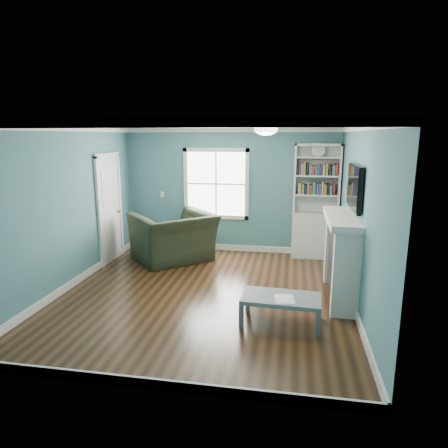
# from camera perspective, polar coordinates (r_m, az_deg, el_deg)

# --- Properties ---
(floor) EXTENTS (5.00, 5.00, 0.00)m
(floor) POSITION_cam_1_polar(r_m,az_deg,el_deg) (6.45, -2.71, -9.88)
(floor) COLOR black
(floor) RESTS_ON ground
(room_walls) EXTENTS (5.00, 5.00, 5.00)m
(room_walls) POSITION_cam_1_polar(r_m,az_deg,el_deg) (6.02, -2.86, 4.16)
(room_walls) COLOR #3E787B
(room_walls) RESTS_ON ground
(trim) EXTENTS (4.50, 5.00, 2.60)m
(trim) POSITION_cam_1_polar(r_m,az_deg,el_deg) (6.08, -2.82, 0.95)
(trim) COLOR white
(trim) RESTS_ON ground
(window) EXTENTS (1.40, 0.06, 1.50)m
(window) POSITION_cam_1_polar(r_m,az_deg,el_deg) (8.51, -1.13, 5.75)
(window) COLOR white
(window) RESTS_ON room_walls
(bookshelf) EXTENTS (0.90, 0.35, 2.31)m
(bookshelf) POSITION_cam_1_polar(r_m,az_deg,el_deg) (8.27, 12.86, 1.54)
(bookshelf) COLOR silver
(bookshelf) RESTS_ON ground
(fireplace) EXTENTS (0.44, 1.58, 1.30)m
(fireplace) POSITION_cam_1_polar(r_m,az_deg,el_deg) (6.33, 16.42, -4.72)
(fireplace) COLOR black
(fireplace) RESTS_ON ground
(tv) EXTENTS (0.06, 1.10, 0.65)m
(tv) POSITION_cam_1_polar(r_m,az_deg,el_deg) (6.12, 18.18, 5.04)
(tv) COLOR black
(tv) RESTS_ON fireplace
(door) EXTENTS (0.12, 0.98, 2.17)m
(door) POSITION_cam_1_polar(r_m,az_deg,el_deg) (8.15, -16.02, 2.28)
(door) COLOR silver
(door) RESTS_ON ground
(ceiling_fixture) EXTENTS (0.38, 0.38, 0.15)m
(ceiling_fixture) POSITION_cam_1_polar(r_m,az_deg,el_deg) (5.93, 6.01, 13.36)
(ceiling_fixture) COLOR white
(ceiling_fixture) RESTS_ON room_walls
(light_switch) EXTENTS (0.08, 0.01, 0.12)m
(light_switch) POSITION_cam_1_polar(r_m,az_deg,el_deg) (8.85, -8.80, 4.23)
(light_switch) COLOR white
(light_switch) RESTS_ON room_walls
(recliner) EXTENTS (1.72, 1.69, 1.28)m
(recliner) POSITION_cam_1_polar(r_m,az_deg,el_deg) (7.97, -7.23, -0.74)
(recliner) COLOR black
(recliner) RESTS_ON ground
(coffee_table) EXTENTS (1.07, 0.62, 0.38)m
(coffee_table) POSITION_cam_1_polar(r_m,az_deg,el_deg) (5.43, 8.17, -10.68)
(coffee_table) COLOR #505960
(coffee_table) RESTS_ON ground
(paper_sheet) EXTENTS (0.29, 0.35, 0.00)m
(paper_sheet) POSITION_cam_1_polar(r_m,az_deg,el_deg) (5.34, 8.61, -10.52)
(paper_sheet) COLOR white
(paper_sheet) RESTS_ON coffee_table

